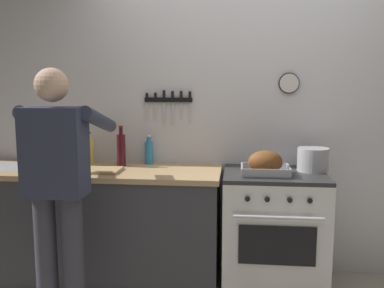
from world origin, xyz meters
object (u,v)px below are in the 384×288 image
Objects in this scene: bottle_dish_soap at (149,152)px; bottle_soy_sauce at (80,153)px; stock_pot at (313,160)px; cutting_board at (97,170)px; bottle_vinegar at (74,151)px; person_cook at (57,180)px; bottle_olive_oil at (85,153)px; bottle_wine_red at (121,149)px; roasting_pan at (265,164)px; stove at (273,230)px; bottle_cooking_oil at (89,151)px.

bottle_soy_sauce is (-0.56, -0.06, -0.01)m from bottle_dish_soap.
bottle_dish_soap reaches higher than stock_pot.
stock_pot is 1.31m from bottle_dish_soap.
bottle_vinegar is at bearing 132.01° from cutting_board.
bottle_olive_oil is (-0.07, 0.69, 0.06)m from person_cook.
bottle_vinegar is (-0.44, 0.12, -0.04)m from bottle_wine_red.
roasting_pan reaches higher than stock_pot.
stove is 0.54m from roasting_pan.
bottle_dish_soap is (0.41, 0.87, 0.05)m from person_cook.
cutting_board is 0.29m from bottle_wine_red.
cutting_board is 0.30m from bottle_cooking_oil.
bottle_dish_soap reaches higher than stove.
bottle_cooking_oil is at bearing 178.14° from stock_pot.
bottle_cooking_oil is at bearing -21.04° from bottle_soy_sauce.
cutting_board is (-1.34, -0.10, 0.46)m from stove.
bottle_vinegar is (-1.94, 0.16, 0.00)m from stock_pot.
cutting_board is at bearing -175.79° from stove.
stove is 2.75× the size of bottle_wine_red.
person_cook is 0.91m from bottle_vinegar.
bottle_soy_sauce is at bearing 169.80° from roasting_pan.
stock_pot is 0.72× the size of bottle_wine_red.
stock_pot is 1.64m from cutting_board.
stock_pot is 1.07× the size of bottle_soy_sauce.
bottle_olive_oil is (0.17, -0.19, 0.02)m from bottle_vinegar.
bottle_olive_oil is (-0.00, -0.09, -0.00)m from bottle_cooking_oil.
bottle_olive_oil is (-0.48, -0.18, 0.01)m from bottle_dish_soap.
bottle_olive_oil is at bearing -164.47° from bottle_wine_red.
bottle_vinegar is (-1.65, 0.25, 0.54)m from stove.
bottle_cooking_oil is 0.20m from bottle_vinegar.
bottle_dish_soap is (0.33, 0.34, 0.09)m from cutting_board.
bottle_dish_soap is at bearing 166.60° from stove.
bottle_wine_red is 0.46m from bottle_vinegar.
bottle_soy_sauce is at bearing 158.96° from bottle_cooking_oil.
bottle_cooking_oil reaches higher than stove.
bottle_olive_oil is at bearing 174.13° from roasting_pan.
bottle_dish_soap is at bearing 21.14° from bottle_olive_oil.
bottle_cooking_oil is at bearing 89.76° from bottle_olive_oil.
bottle_cooking_oil is 0.49m from bottle_dish_soap.
bottle_olive_oil is at bearing -178.93° from stock_pot.
person_cook is 7.54× the size of bottle_soy_sauce.
roasting_pan is at bearing -131.30° from stove.
cutting_board is at bearing -134.45° from bottle_dish_soap.
bottle_vinegar is 0.26m from bottle_olive_oil.
bottle_wine_red is at bearing 168.98° from roasting_pan.
roasting_pan is at bearing -5.87° from bottle_olive_oil.
bottle_wine_red reaches higher than stove.
bottle_cooking_oil is 1.23× the size of bottle_soy_sauce.
bottle_wine_red is at bearing 15.53° from bottle_olive_oil.
stove is 1.17m from bottle_dish_soap.
stove is 3.31× the size of bottle_cooking_oil.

